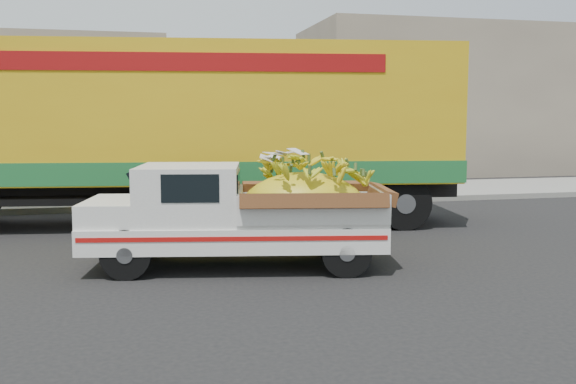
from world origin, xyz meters
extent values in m
plane|color=black|center=(0.00, 0.00, 0.00)|extent=(100.00, 100.00, 0.00)
cube|color=gray|center=(0.00, 6.81, 0.07)|extent=(60.00, 0.25, 0.15)
cube|color=gray|center=(0.00, 8.91, 0.07)|extent=(60.00, 4.00, 0.14)
cube|color=gray|center=(14.00, 15.81, 3.00)|extent=(14.00, 6.00, 6.00)
cylinder|color=black|center=(-0.20, -0.23, 0.36)|extent=(0.75, 0.34, 0.72)
cylinder|color=black|center=(0.05, 1.14, 0.36)|extent=(0.75, 0.34, 0.72)
cylinder|color=black|center=(2.89, -0.80, 0.36)|extent=(0.75, 0.34, 0.72)
cylinder|color=black|center=(3.14, 0.56, 0.36)|extent=(0.75, 0.34, 0.72)
cube|color=silver|center=(1.42, 0.18, 0.53)|extent=(4.70, 2.41, 0.37)
cube|color=#A50F0C|center=(1.27, -0.62, 0.59)|extent=(4.31, 0.81, 0.07)
cube|color=silver|center=(-0.74, 0.58, 0.43)|extent=(0.38, 1.58, 0.13)
cube|color=silver|center=(-0.38, 0.51, 0.89)|extent=(1.07, 1.64, 0.34)
cube|color=silver|center=(0.74, 0.30, 1.14)|extent=(1.74, 1.80, 0.86)
cube|color=black|center=(0.69, -0.48, 1.30)|extent=(0.80, 0.16, 0.40)
cube|color=silver|center=(2.55, -0.03, 0.96)|extent=(2.45, 1.99, 0.49)
ellipsoid|color=gold|center=(2.45, -0.01, 0.86)|extent=(2.18, 1.64, 1.22)
cylinder|color=black|center=(5.30, 2.71, 0.55)|extent=(1.13, 0.47, 1.10)
cylinder|color=black|center=(5.58, 4.69, 0.55)|extent=(1.13, 0.47, 1.10)
cylinder|color=black|center=(4.11, 2.87, 0.55)|extent=(1.13, 0.47, 1.10)
cylinder|color=black|center=(4.39, 4.86, 0.55)|extent=(1.13, 0.47, 1.10)
cube|color=black|center=(0.78, 4.36, 0.78)|extent=(12.02, 2.67, 0.36)
cube|color=gold|center=(0.78, 4.36, 2.38)|extent=(11.99, 4.12, 2.84)
cube|color=#1C632D|center=(0.78, 4.36, 1.21)|extent=(12.06, 4.15, 0.45)
cube|color=maroon|center=(0.61, 3.11, 3.35)|extent=(8.32, 1.20, 0.35)
camera|label=1|loc=(-0.01, -9.44, 2.28)|focal=40.00mm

